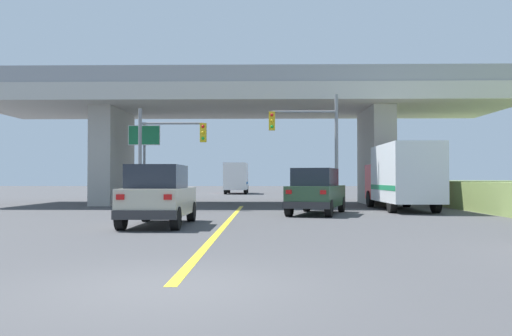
{
  "coord_description": "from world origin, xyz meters",
  "views": [
    {
      "loc": [
        1.39,
        -7.6,
        1.57
      ],
      "look_at": [
        0.88,
        19.08,
        2.11
      ],
      "focal_mm": 36.92,
      "sensor_mm": 36.0,
      "label": 1
    }
  ],
  "objects": [
    {
      "name": "ground",
      "position": [
        0.0,
        24.86,
        0.0
      ],
      "size": [
        160.0,
        160.0,
        0.0
      ],
      "primitive_type": "plane",
      "color": "#424244"
    },
    {
      "name": "overpass_bridge",
      "position": [
        0.0,
        24.86,
        5.57
      ],
      "size": [
        31.92,
        9.18,
        7.67
      ],
      "color": "#B7B5AD",
      "rests_on": "ground"
    },
    {
      "name": "lane_divider_stripe",
      "position": [
        0.0,
        11.19,
        0.0
      ],
      "size": [
        0.2,
        22.37,
        0.01
      ],
      "primitive_type": "cube",
      "color": "yellow",
      "rests_on": "ground"
    },
    {
      "name": "suv_lead",
      "position": [
        -2.19,
        9.9,
        1.01
      ],
      "size": [
        1.93,
        4.51,
        2.02
      ],
      "color": "#B7B29E",
      "rests_on": "ground"
    },
    {
      "name": "suv_crossing",
      "position": [
        3.61,
        15.62,
        1.01
      ],
      "size": [
        3.13,
        5.04,
        2.02
      ],
      "rotation": [
        0.0,
        0.0,
        -0.29
      ],
      "color": "#2D4C33",
      "rests_on": "ground"
    },
    {
      "name": "box_truck",
      "position": [
        8.15,
        18.6,
        1.69
      ],
      "size": [
        2.33,
        7.36,
        3.23
      ],
      "color": "red",
      "rests_on": "ground"
    },
    {
      "name": "traffic_signal_nearside",
      "position": [
        3.85,
        19.45,
        3.7
      ],
      "size": [
        3.57,
        0.36,
        5.91
      ],
      "color": "slate",
      "rests_on": "ground"
    },
    {
      "name": "traffic_signal_farside",
      "position": [
        -3.8,
        18.92,
        3.25
      ],
      "size": [
        3.47,
        0.36,
        5.14
      ],
      "color": "slate",
      "rests_on": "ground"
    },
    {
      "name": "highway_sign",
      "position": [
        -5.66,
        22.62,
        3.61
      ],
      "size": [
        1.85,
        0.17,
        4.82
      ],
      "color": "slate",
      "rests_on": "ground"
    },
    {
      "name": "semi_truck_distant",
      "position": [
        -1.72,
        47.46,
        1.66
      ],
      "size": [
        2.33,
        6.86,
        3.18
      ],
      "color": "red",
      "rests_on": "ground"
    }
  ]
}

